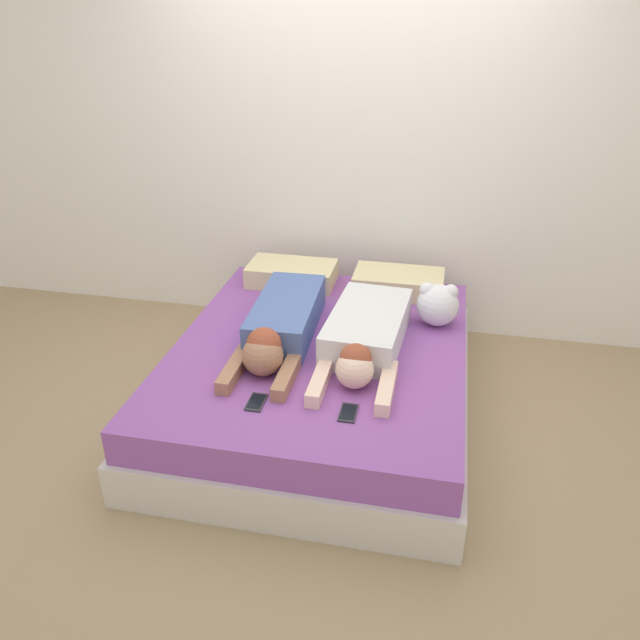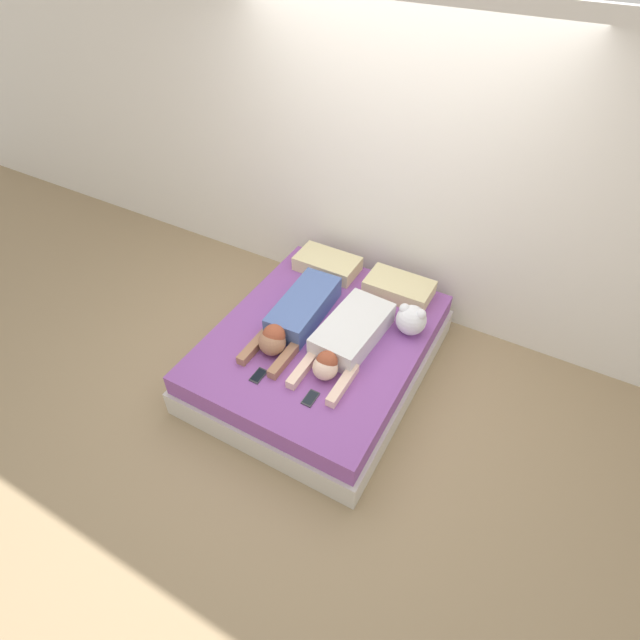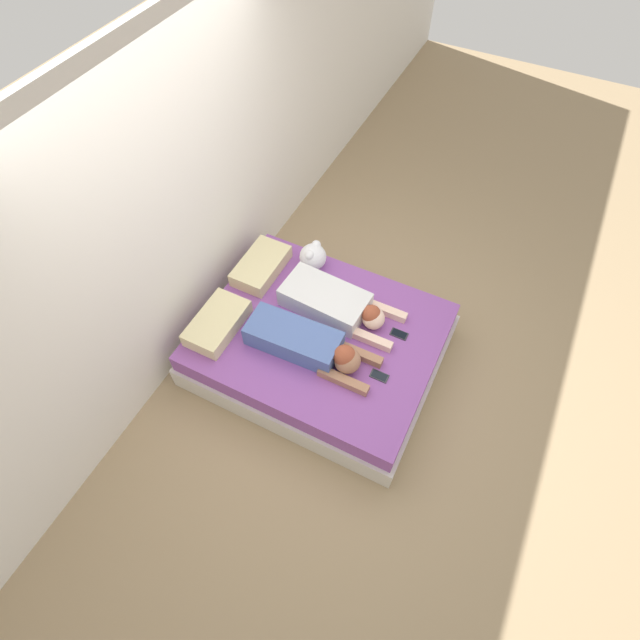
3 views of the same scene
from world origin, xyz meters
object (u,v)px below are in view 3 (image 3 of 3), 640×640
Objects in this scene: cell_phone_left at (379,376)px; person_right at (336,303)px; person_left at (309,345)px; pillow_head_left at (217,323)px; plush_toy at (313,256)px; cell_phone_right at (399,334)px; pillow_head_right at (261,266)px; bed at (320,345)px.

person_right is at bearing 53.85° from cell_phone_left.
person_left is 0.47m from person_right.
person_left reaches higher than person_right.
cell_phone_left is (-0.42, -0.58, -0.09)m from person_right.
person_right reaches higher than pillow_head_left.
plush_toy is (0.83, 0.39, 0.03)m from person_left.
cell_phone_right is at bearing 0.86° from cell_phone_left.
person_right reaches higher than cell_phone_left.
pillow_head_right is at bearing 86.08° from cell_phone_right.
bed is at bearing -65.34° from pillow_head_left.
pillow_head_left is 1.38m from cell_phone_left.
pillow_head_left reaches higher than cell_phone_right.
cell_phone_left is at bearing -106.41° from bed.
person_right is 7.36× the size of cell_phone_left.
plush_toy is (0.61, 0.38, 0.34)m from bed.
person_right is at bearing 91.00° from cell_phone_right.
bed is 1.81× the size of person_left.
pillow_head_left is 0.70m from pillow_head_right.
cell_phone_right is at bearing -66.65° from bed.
pillow_head_right is (0.70, 0.00, 0.00)m from pillow_head_left.
person_left reaches higher than bed.
cell_phone_right is at bearing -109.86° from plush_toy.
pillow_head_left is (-0.35, 0.76, 0.28)m from bed.
person_left is 0.60m from cell_phone_left.
person_left is (-0.57, -0.77, 0.03)m from pillow_head_right.
cell_phone_right is (0.61, -1.36, -0.06)m from pillow_head_left.
person_left is 0.76m from cell_phone_right.
plush_toy reaches higher than pillow_head_right.
person_right is at bearing -52.70° from pillow_head_left.
person_right is at bearing -1.33° from person_left.
cell_phone_left is (-0.53, -1.36, -0.06)m from pillow_head_right.
pillow_head_right is 2.23× the size of plush_toy.
person_left reaches higher than cell_phone_right.
person_left is at bearing -154.96° from plush_toy.
cell_phone_left reaches higher than bed.
cell_phone_left is at bearing -126.15° from person_right.
plush_toy is (0.96, -0.39, 0.06)m from pillow_head_left.
cell_phone_right is 1.04m from plush_toy.
pillow_head_right is 3.97× the size of cell_phone_right.
person_right reaches higher than cell_phone_right.
cell_phone_right is at bearing -89.00° from person_right.
bed is at bearing 73.59° from cell_phone_left.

